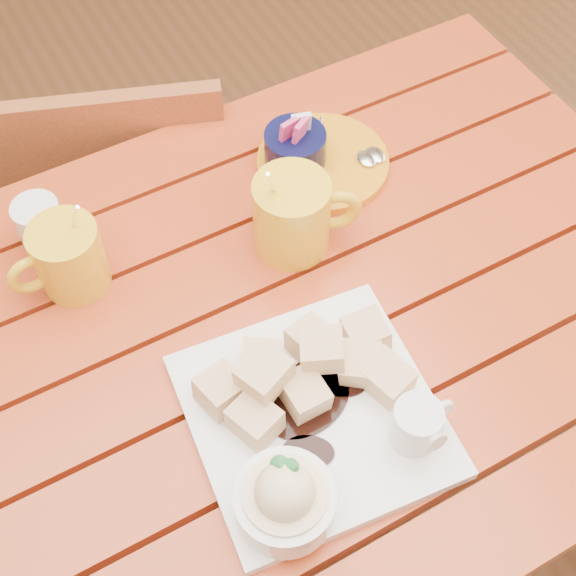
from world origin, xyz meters
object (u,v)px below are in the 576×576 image
coffee_mug_right (294,214)px  chair_far (128,206)px  coffee_mug_left (67,257)px  orange_saucer (324,162)px  dessert_plate (310,425)px  table (270,371)px

coffee_mug_right → chair_far: bearing=125.6°
coffee_mug_left → orange_saucer: coffee_mug_left is taller
coffee_mug_left → coffee_mug_right: size_ratio=0.88×
coffee_mug_right → chair_far: 0.57m
orange_saucer → coffee_mug_left: bearing=-177.0°
coffee_mug_right → chair_far: coffee_mug_right is taller
dessert_plate → coffee_mug_left: bearing=115.1°
dessert_plate → table: bearing=80.1°
coffee_mug_right → orange_saucer: size_ratio=0.88×
coffee_mug_left → coffee_mug_right: 0.30m
orange_saucer → coffee_mug_right: bearing=-136.3°
coffee_mug_left → chair_far: size_ratio=0.18×
dessert_plate → coffee_mug_left: 0.38m
table → dessert_plate: (-0.03, -0.15, 0.14)m
table → chair_far: 0.57m
dessert_plate → coffee_mug_left: size_ratio=2.04×
chair_far → orange_saucer: bearing=145.0°
dessert_plate → coffee_mug_left: coffee_mug_left is taller
coffee_mug_left → chair_far: 0.52m
orange_saucer → chair_far: (-0.23, 0.33, -0.31)m
coffee_mug_right → orange_saucer: coffee_mug_right is taller
coffee_mug_left → chair_far: bearing=61.5°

